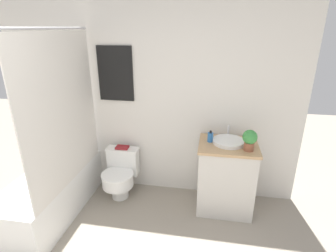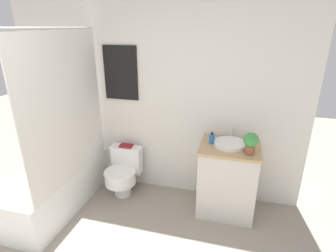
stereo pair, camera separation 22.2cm
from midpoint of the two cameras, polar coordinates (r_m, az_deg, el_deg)
name	(u,v)px [view 1 (the left image)]	position (r m, az deg, el deg)	size (l,w,h in m)	color
wall_back	(148,93)	(3.11, -6.45, 7.13)	(3.53, 0.07, 2.50)	silver
shower_area	(52,190)	(3.30, -25.69, -12.41)	(0.60, 1.38, 1.98)	white
toilet	(120,173)	(3.33, -12.27, -10.11)	(0.40, 0.49, 0.58)	white
vanity	(226,176)	(3.04, 10.37, -10.80)	(0.63, 0.52, 0.81)	beige
sink	(229,141)	(2.87, 10.91, -3.37)	(0.34, 0.38, 0.13)	white
soap_bottle	(210,137)	(2.87, 7.03, -2.44)	(0.06, 0.06, 0.13)	#2D6BB2
potted_plant	(250,139)	(2.71, 15.15, -2.80)	(0.15, 0.15, 0.22)	brown
book_on_tank	(122,147)	(3.29, -11.84, -4.61)	(0.15, 0.11, 0.02)	maroon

